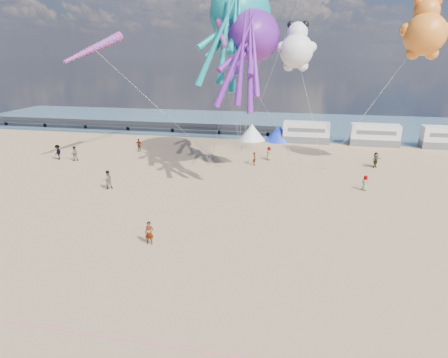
# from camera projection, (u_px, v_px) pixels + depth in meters

# --- Properties ---
(ground) EXTENTS (120.00, 120.00, 0.00)m
(ground) POSITION_uv_depth(u_px,v_px,m) (187.00, 285.00, 22.60)
(ground) COLOR tan
(ground) RESTS_ON ground
(water) EXTENTS (120.00, 120.00, 0.00)m
(water) POSITION_uv_depth(u_px,v_px,m) (274.00, 124.00, 73.90)
(water) COLOR #3D5E75
(water) RESTS_ON ground
(pier) EXTENTS (60.00, 3.00, 0.50)m
(pier) POSITION_uv_depth(u_px,v_px,m) (106.00, 123.00, 68.87)
(pier) COLOR black
(pier) RESTS_ON ground
(motorhome_0) EXTENTS (6.60, 2.50, 3.00)m
(motorhome_0) POSITION_uv_depth(u_px,v_px,m) (306.00, 132.00, 58.28)
(motorhome_0) COLOR silver
(motorhome_0) RESTS_ON ground
(motorhome_1) EXTENTS (6.60, 2.50, 3.00)m
(motorhome_1) POSITION_uv_depth(u_px,v_px,m) (375.00, 135.00, 56.41)
(motorhome_1) COLOR silver
(motorhome_1) RESTS_ON ground
(motorhome_2) EXTENTS (6.60, 2.50, 3.00)m
(motorhome_2) POSITION_uv_depth(u_px,v_px,m) (448.00, 138.00, 54.53)
(motorhome_2) COLOR silver
(motorhome_2) RESTS_ON ground
(tent_white) EXTENTS (4.00, 4.00, 2.40)m
(tent_white) POSITION_uv_depth(u_px,v_px,m) (252.00, 132.00, 59.95)
(tent_white) COLOR white
(tent_white) RESTS_ON ground
(tent_blue) EXTENTS (4.00, 4.00, 2.40)m
(tent_blue) POSITION_uv_depth(u_px,v_px,m) (279.00, 133.00, 59.16)
(tent_blue) COLOR #1933CC
(tent_blue) RESTS_ON ground
(rope_line) EXTENTS (34.00, 0.03, 0.03)m
(rope_line) POSITION_uv_depth(u_px,v_px,m) (154.00, 345.00, 17.93)
(rope_line) COLOR #F2338C
(rope_line) RESTS_ON ground
(standing_person) EXTENTS (0.64, 0.47, 1.64)m
(standing_person) POSITION_uv_depth(u_px,v_px,m) (149.00, 233.00, 27.20)
(standing_person) COLOR tan
(standing_person) RESTS_ON ground
(beachgoer_0) EXTENTS (0.72, 0.71, 1.67)m
(beachgoer_0) POSITION_uv_depth(u_px,v_px,m) (269.00, 153.00, 48.75)
(beachgoer_0) COLOR #7F6659
(beachgoer_0) RESTS_ON ground
(beachgoer_1) EXTENTS (1.04, 0.91, 1.79)m
(beachgoer_1) POSITION_uv_depth(u_px,v_px,m) (74.00, 154.00, 48.41)
(beachgoer_1) COLOR #7F6659
(beachgoer_1) RESTS_ON ground
(beachgoer_2) EXTENTS (0.77, 0.95, 1.84)m
(beachgoer_2) POSITION_uv_depth(u_px,v_px,m) (58.00, 152.00, 48.94)
(beachgoer_2) COLOR #7F6659
(beachgoer_2) RESTS_ON ground
(beachgoer_3) EXTENTS (1.15, 0.71, 1.71)m
(beachgoer_3) POSITION_uv_depth(u_px,v_px,m) (139.00, 145.00, 53.09)
(beachgoer_3) COLOR #7F6659
(beachgoer_3) RESTS_ON ground
(beachgoer_4) EXTENTS (1.01, 1.08, 1.78)m
(beachgoer_4) POSITION_uv_depth(u_px,v_px,m) (376.00, 160.00, 45.53)
(beachgoer_4) COLOR #7F6659
(beachgoer_4) RESTS_ON ground
(beachgoer_5) EXTENTS (0.63, 1.47, 1.54)m
(beachgoer_5) POSITION_uv_depth(u_px,v_px,m) (254.00, 159.00, 46.52)
(beachgoer_5) COLOR #7F6659
(beachgoer_5) RESTS_ON ground
(beachgoer_6) EXTENTS (0.65, 0.60, 1.49)m
(beachgoer_6) POSITION_uv_depth(u_px,v_px,m) (365.00, 183.00, 37.90)
(beachgoer_6) COLOR #7F6659
(beachgoer_6) RESTS_ON ground
(beachgoer_7) EXTENTS (1.07, 1.01, 1.85)m
(beachgoer_7) POSITION_uv_depth(u_px,v_px,m) (108.00, 180.00, 38.34)
(beachgoer_7) COLOR #7F6659
(beachgoer_7) RESTS_ON ground
(sandbag_a) EXTENTS (0.50, 0.35, 0.22)m
(sandbag_a) POSITION_uv_depth(u_px,v_px,m) (212.00, 158.00, 49.34)
(sandbag_a) COLOR gray
(sandbag_a) RESTS_ON ground
(sandbag_b) EXTENTS (0.50, 0.35, 0.22)m
(sandbag_b) POSITION_uv_depth(u_px,v_px,m) (247.00, 162.00, 47.72)
(sandbag_b) COLOR gray
(sandbag_b) RESTS_ON ground
(sandbag_c) EXTENTS (0.50, 0.35, 0.22)m
(sandbag_c) POSITION_uv_depth(u_px,v_px,m) (324.00, 169.00, 44.81)
(sandbag_c) COLOR gray
(sandbag_c) RESTS_ON ground
(sandbag_d) EXTENTS (0.50, 0.35, 0.22)m
(sandbag_d) POSITION_uv_depth(u_px,v_px,m) (292.00, 154.00, 51.48)
(sandbag_d) COLOR gray
(sandbag_d) RESTS_ON ground
(sandbag_e) EXTENTS (0.50, 0.35, 0.22)m
(sandbag_e) POSITION_uv_depth(u_px,v_px,m) (241.00, 152.00, 52.68)
(sandbag_e) COLOR gray
(sandbag_e) RESTS_ON ground
(kite_octopus_teal) EXTENTS (9.28, 12.48, 13.11)m
(kite_octopus_teal) POSITION_uv_depth(u_px,v_px,m) (240.00, 15.00, 42.61)
(kite_octopus_teal) COLOR teal
(kite_octopus_purple) EXTENTS (6.53, 10.84, 11.56)m
(kite_octopus_purple) POSITION_uv_depth(u_px,v_px,m) (254.00, 36.00, 39.14)
(kite_octopus_purple) COLOR #611A8B
(kite_panda) EXTENTS (4.95, 4.83, 5.38)m
(kite_panda) POSITION_uv_depth(u_px,v_px,m) (296.00, 51.00, 37.57)
(kite_panda) COLOR white
(kite_teddy_orange) EXTENTS (5.84, 5.60, 7.15)m
(kite_teddy_orange) POSITION_uv_depth(u_px,v_px,m) (425.00, 34.00, 40.16)
(kite_teddy_orange) COLOR orange
(windsock_left) EXTENTS (4.26, 7.76, 8.00)m
(windsock_left) POSITION_uv_depth(u_px,v_px,m) (94.00, 49.00, 43.41)
(windsock_left) COLOR red
(windsock_mid) EXTENTS (2.68, 6.11, 6.07)m
(windsock_mid) POSITION_uv_depth(u_px,v_px,m) (222.00, 33.00, 37.68)
(windsock_mid) COLOR red
(windsock_right) EXTENTS (2.53, 4.95, 4.94)m
(windsock_right) POSITION_uv_depth(u_px,v_px,m) (263.00, 49.00, 39.00)
(windsock_right) COLOR red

